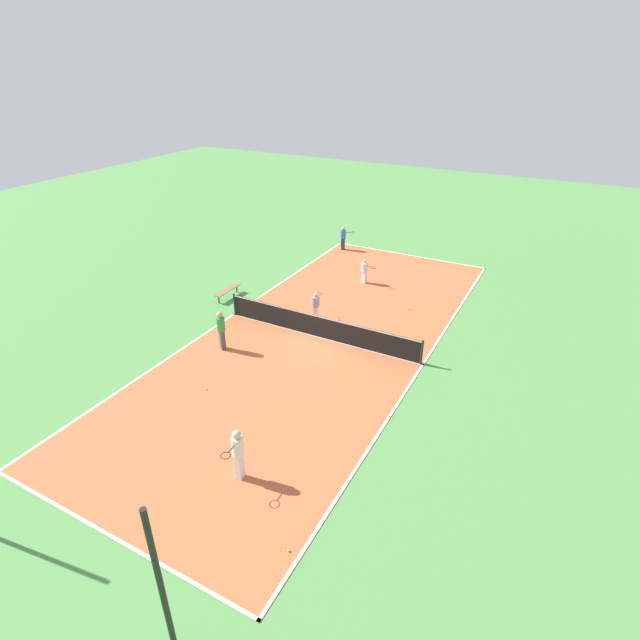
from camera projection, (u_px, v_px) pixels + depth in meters
ground_plane at (320, 337)px, 22.65m from camera, size 80.00×80.00×0.00m
court_surface at (320, 337)px, 22.65m from camera, size 9.76×24.09×0.02m
tennis_net at (320, 326)px, 22.38m from camera, size 9.56×0.10×1.12m
bench at (228, 291)px, 26.23m from camera, size 0.36×1.83×0.45m
player_far_green at (221, 328)px, 21.26m from camera, size 0.50×0.50×1.80m
player_baseline_gray at (316, 304)px, 23.84m from camera, size 0.53×0.98×1.41m
player_far_white at (365, 270)px, 27.69m from camera, size 0.98×0.55×1.39m
player_near_blue at (343, 237)px, 32.50m from camera, size 0.98×0.73×1.52m
player_near_white at (238, 451)px, 14.64m from camera, size 0.39×0.95×1.79m
tennis_ball_left_sideline at (409, 308)px, 25.13m from camera, size 0.07×0.07×0.07m
tennis_ball_near_net at (289, 550)px, 12.84m from camera, size 0.07×0.07×0.07m
tennis_ball_far_baseline at (206, 389)px, 19.06m from camera, size 0.07×0.07×0.07m
tennis_ball_midcourt at (296, 314)px, 24.62m from camera, size 0.07×0.07×0.07m
fence_post_back_left at (165, 602)px, 9.19m from camera, size 0.12×0.12×4.85m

